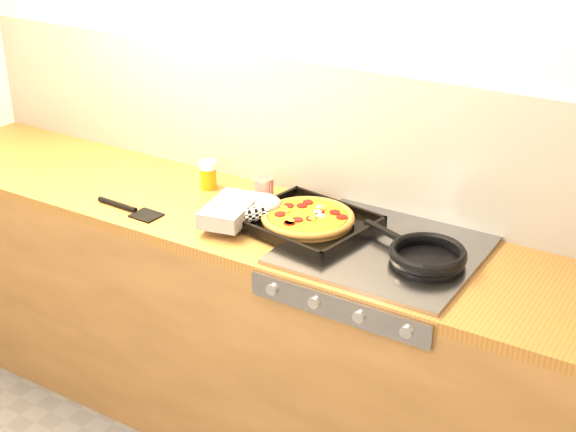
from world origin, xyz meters
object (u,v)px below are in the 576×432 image
Objects in this scene: pizza_on_tray at (287,216)px; frying_pan at (426,255)px; tomato_can at (264,191)px; juice_glass at (208,175)px.

frying_pan is (0.51, -0.00, -0.01)m from pizza_on_tray.
tomato_can is 0.97× the size of juice_glass.
tomato_can is at bearing 170.06° from frying_pan.
juice_glass is at bearing 162.91° from pizza_on_tray.
juice_glass reaches higher than pizza_on_tray.
tomato_can is 0.26m from juice_glass.
juice_glass is at bearing 176.14° from tomato_can.
tomato_can is at bearing 146.14° from pizza_on_tray.
tomato_can is (-0.17, 0.12, 0.01)m from pizza_on_tray.
frying_pan is at bearing -8.27° from juice_glass.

